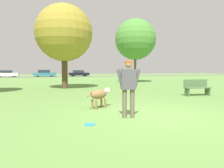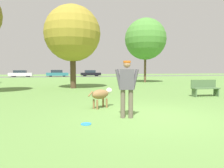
# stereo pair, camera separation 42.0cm
# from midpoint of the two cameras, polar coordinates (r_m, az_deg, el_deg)

# --- Properties ---
(ground_plane) EXTENTS (120.00, 120.00, 0.00)m
(ground_plane) POSITION_cam_midpoint_polar(r_m,az_deg,el_deg) (5.97, 13.02, -9.02)
(ground_plane) COLOR #608C42
(far_road_strip) EXTENTS (120.00, 6.00, 0.01)m
(far_road_strip) POSITION_cam_midpoint_polar(r_m,az_deg,el_deg) (42.18, -12.16, 2.11)
(far_road_strip) COLOR #5B5B59
(far_road_strip) RESTS_ON ground_plane
(person) EXTENTS (0.65, 0.34, 1.59)m
(person) POSITION_cam_midpoint_polar(r_m,az_deg,el_deg) (5.54, 6.44, -0.18)
(person) COLOR #665B4C
(person) RESTS_ON ground_plane
(dog) EXTENTS (1.01, 0.68, 0.69)m
(dog) POSITION_cam_midpoint_polar(r_m,az_deg,el_deg) (7.01, -1.34, -3.02)
(dog) COLOR olive
(dog) RESTS_ON ground_plane
(frisbee) EXTENTS (0.26, 0.26, 0.02)m
(frisbee) POSITION_cam_midpoint_polar(r_m,az_deg,el_deg) (5.02, -5.01, -11.33)
(frisbee) COLOR #268CE5
(frisbee) RESTS_ON ground_plane
(tree_mid_center) EXTENTS (4.04, 4.04, 6.00)m
(tree_mid_center) POSITION_cam_midpoint_polar(r_m,az_deg,el_deg) (15.10, -10.41, 13.96)
(tree_mid_center) COLOR #4C3826
(tree_mid_center) RESTS_ON ground_plane
(tree_far_right) EXTENTS (4.41, 4.41, 6.85)m
(tree_far_right) POSITION_cam_midpoint_polar(r_m,az_deg,el_deg) (22.22, 10.07, 12.51)
(tree_far_right) COLOR brown
(tree_far_right) RESTS_ON ground_plane
(parked_car_white) EXTENTS (4.34, 1.96, 1.29)m
(parked_car_white) POSITION_cam_midpoint_polar(r_m,az_deg,el_deg) (42.66, -24.38, 2.71)
(parked_car_white) COLOR white
(parked_car_white) RESTS_ON ground_plane
(parked_car_teal) EXTENTS (4.35, 1.89, 1.36)m
(parked_car_teal) POSITION_cam_midpoint_polar(r_m,az_deg,el_deg) (42.17, -15.11, 2.95)
(parked_car_teal) COLOR teal
(parked_car_teal) RESTS_ON ground_plane
(parked_car_black) EXTENTS (4.26, 1.77, 1.31)m
(parked_car_black) POSITION_cam_midpoint_polar(r_m,az_deg,el_deg) (43.02, -5.89, 3.06)
(parked_car_black) COLOR black
(parked_car_black) RESTS_ON ground_plane
(park_bench) EXTENTS (1.43, 0.53, 0.84)m
(park_bench) POSITION_cam_midpoint_polar(r_m,az_deg,el_deg) (11.25, 25.95, -0.91)
(park_bench) COLOR #4C6B42
(park_bench) RESTS_ON ground_plane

